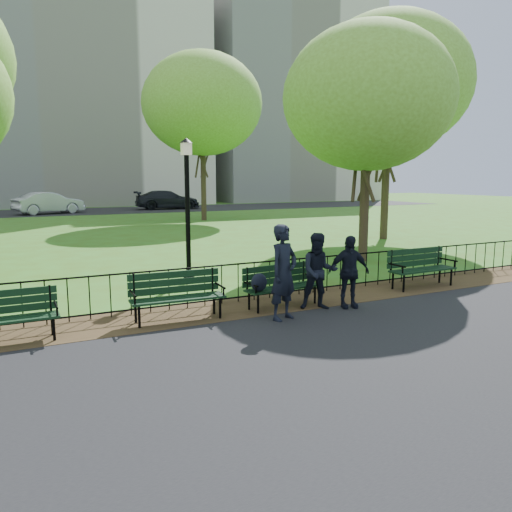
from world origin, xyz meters
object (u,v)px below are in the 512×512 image
park_bench_left_a (177,291)px  person_right (349,272)px  park_bench_right_a (420,264)px  lamppost (187,205)px  tree_mid_e (390,84)px  sedan_silver (49,203)px  tree_near_e (368,98)px  sedan_dark (167,200)px  person_left (284,272)px  park_bench_main (273,282)px  person_mid (319,271)px  park_bench_left_b (4,311)px  tree_far_e (202,104)px

park_bench_left_a → person_right: (3.59, -0.74, 0.20)m
park_bench_right_a → lamppost: size_ratio=0.50×
park_bench_left_a → park_bench_right_a: (6.47, 0.10, 0.02)m
tree_mid_e → sedan_silver: (-12.44, 23.49, -5.97)m
lamppost → tree_near_e: tree_near_e is taller
sedan_dark → park_bench_right_a: bearing=179.1°
park_bench_left_a → person_left: bearing=-23.1°
tree_mid_e → sedan_silver: size_ratio=1.95×
park_bench_main → person_right: 1.63m
tree_mid_e → person_mid: 14.40m
park_bench_left_b → person_left: (4.93, -0.87, 0.40)m
park_bench_left_b → person_right: person_right is taller
tree_near_e → person_mid: 8.00m
tree_far_e → sedan_silver: tree_far_e is taller
tree_far_e → park_bench_left_a: bearing=-111.9°
park_bench_left_b → park_bench_main: bearing=-0.5°
park_bench_main → park_bench_left_b: 5.15m
park_bench_left_b → park_bench_left_a: bearing=0.7°
tree_mid_e → tree_far_e: (-3.83, 12.97, 0.52)m
park_bench_left_b → tree_mid_e: tree_mid_e is taller
park_bench_main → sedan_dark: (7.67, 33.60, 0.23)m
park_bench_left_a → sedan_dark: sedan_dark is taller
park_bench_left_b → tree_near_e: tree_near_e is taller
person_mid → sedan_dark: 34.79m
tree_near_e → sedan_silver: bearing=105.5°
lamppost → person_left: size_ratio=2.01×
person_left → person_right: (1.70, 0.17, -0.16)m
park_bench_left_b → tree_far_e: tree_far_e is taller
park_bench_main → sedan_silver: size_ratio=0.35×
park_bench_main → sedan_dark: 34.47m
person_right → person_left: bearing=-158.9°
park_bench_main → person_left: person_left is taller
park_bench_left_b → sedan_silver: 32.11m
tree_near_e → person_right: tree_near_e is taller
sedan_dark → lamppost: bearing=169.2°
park_bench_main → person_mid: size_ratio=1.09×
person_right → tree_near_e: bearing=64.1°
park_bench_left_a → lamppost: 3.92m
sedan_silver → sedan_dark: 9.90m
person_right → lamppost: bearing=133.5°
lamppost → person_left: 4.44m
person_right → sedan_dark: (6.19, 34.27, 0.03)m
park_bench_main → park_bench_left_b: (-5.15, 0.03, -0.03)m
park_bench_right_a → person_left: bearing=-168.7°
tree_mid_e → sedan_silver: 27.25m
park_bench_left_a → park_bench_left_b: 3.04m
park_bench_left_a → park_bench_right_a: size_ratio=0.98×
park_bench_right_a → park_bench_main: bearing=-178.9°
person_left → sedan_dark: size_ratio=0.34×
tree_far_e → tree_mid_e: bearing=-73.5°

